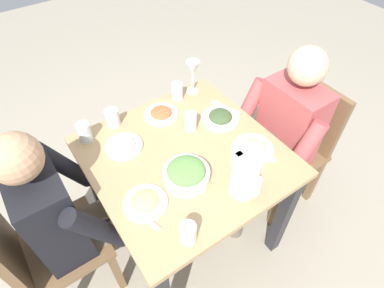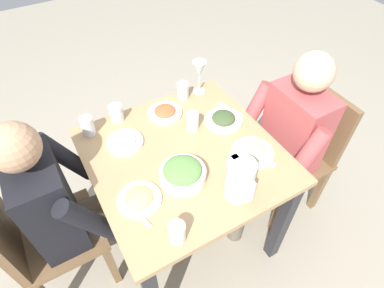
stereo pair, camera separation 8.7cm
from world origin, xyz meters
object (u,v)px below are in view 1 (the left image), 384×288
Objects in this scene: chair_near at (40,249)px; plate_dolmas at (220,117)px; water_glass_far_left at (188,233)px; water_glass_far_right at (190,121)px; chair_far at (295,141)px; plate_rice_curry at (161,113)px; water_pitcher at (245,176)px; plate_yoghurt at (124,145)px; dining_table at (185,172)px; water_glass_near_right at (112,117)px; water_glass_near_left at (85,132)px; water_glass_by_pitcher at (177,91)px; salad_bowl at (186,173)px; wine_glass at (193,70)px; diner_far at (276,138)px; diner_near at (74,211)px; plate_fries at (145,202)px; plate_beans at (253,148)px.

chair_near is 1.07m from plate_dolmas.
water_glass_far_right is at bearing 144.62° from water_glass_far_left.
plate_rice_curry is (-0.39, -0.70, 0.29)m from chair_far.
water_pitcher is 0.60m from plate_yoghurt.
chair_far is 1.06m from water_glass_far_left.
chair_near is 0.77m from water_glass_far_left.
dining_table is at bearing -43.08° from water_glass_far_right.
water_glass_far_right is at bearing 50.61° from water_glass_near_right.
water_glass_near_left is (-0.66, -0.43, -0.04)m from water_pitcher.
water_pitcher is (0.41, 0.84, 0.37)m from chair_near.
plate_yoghurt is 0.45m from water_glass_by_pitcher.
water_glass_near_left is (-0.48, -0.27, 0.01)m from salad_bowl.
water_glass_near_right is at bearing 176.70° from water_glass_far_left.
wine_glass is at bearing 90.63° from water_glass_by_pitcher.
salad_bowl is 2.29× the size of water_glass_near_right.
diner_far is (0.09, 0.54, 0.00)m from dining_table.
water_pitcher is 2.11× the size of water_glass_near_right.
water_glass_by_pitcher is at bearing 110.30° from diner_near.
water_pitcher is (0.41, 0.63, 0.23)m from diner_near.
plate_rice_curry is (-0.30, 0.05, 0.15)m from dining_table.
water_glass_near_right reaches higher than dining_table.
salad_bowl is at bearing -87.70° from chair_far.
plate_fries is at bearing -165.90° from water_glass_far_left.
water_glass_far_left is 1.00× the size of water_glass_by_pitcher.
plate_yoghurt is at bearing -126.09° from plate_beans.
salad_bowl is at bearing -95.59° from plate_beans.
plate_fries is (0.01, -0.21, -0.03)m from salad_bowl.
plate_yoghurt is (-0.36, -0.50, 0.00)m from plate_beans.
diner_far is 0.35m from plate_dolmas.
plate_fries is 0.34m from plate_yoghurt.
plate_dolmas is (-0.19, -0.46, 0.29)m from chair_far.
diner_far is 5.87× the size of wine_glass.
plate_dolmas is at bearing -126.20° from diner_far.
dining_table is 9.69× the size of water_glass_near_right.
water_glass_near_right is (-0.69, -0.28, -0.05)m from water_pitcher.
diner_near is 5.60× the size of salad_bowl.
plate_dolmas is at bearing 89.77° from chair_near.
diner_near is 6.40× the size of plate_yoghurt.
diner_near is at bearing 90.00° from chair_near.
water_glass_near_left is at bearing -146.72° from water_pitcher.
plate_beans is 0.54m from water_glass_by_pitcher.
wine_glass is (-0.08, 0.26, 0.13)m from plate_rice_curry.
chair_far is 0.77m from wine_glass.
water_pitcher is 0.25m from salad_bowl.
salad_bowl is (0.03, -0.82, 0.32)m from chair_far.
plate_dolmas reaches higher than plate_yoghurt.
diner_near is at bearing -71.96° from wine_glass.
plate_yoghurt is 0.56m from wine_glass.
diner_near reaches higher than chair_far.
plate_beans is 0.72m from water_glass_near_right.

